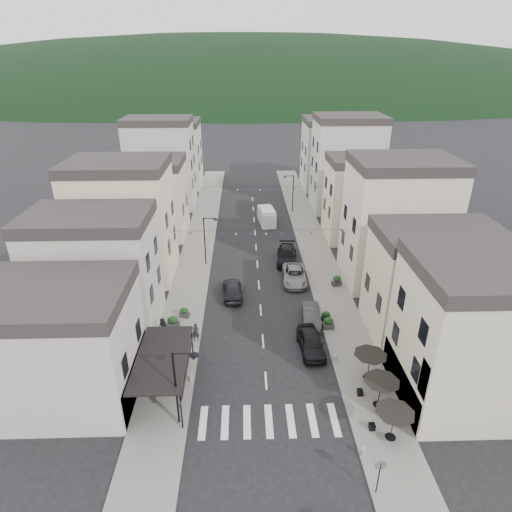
{
  "coord_description": "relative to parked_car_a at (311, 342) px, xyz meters",
  "views": [
    {
      "loc": [
        -1.54,
        -19.5,
        22.81
      ],
      "look_at": [
        -0.31,
        20.98,
        3.5
      ],
      "focal_mm": 30.0,
      "sensor_mm": 36.0,
      "label": 1
    }
  ],
  "objects": [
    {
      "name": "planter_rc",
      "position": [
        4.4,
        10.86,
        -0.14
      ],
      "size": [
        1.13,
        0.83,
        1.13
      ],
      "rotation": [
        0.0,
        0.0,
        0.3
      ],
      "color": "#28282A",
      "rests_on": "sidewalk_right"
    },
    {
      "name": "pedestrian_b",
      "position": [
        -12.66,
        2.01,
        0.28
      ],
      "size": [
        1.2,
        1.15,
        1.96
      ],
      "primitive_type": "imported",
      "rotation": [
        0.0,
        0.0,
        -0.59
      ],
      "color": "black",
      "rests_on": "sidewalk_left"
    },
    {
      "name": "streetlamp_left_far",
      "position": [
        -9.79,
        16.4,
        2.89
      ],
      "size": [
        1.7,
        0.56,
        6.0
      ],
      "color": "black",
      "rests_on": "ground"
    },
    {
      "name": "parked_car_c",
      "position": [
        -0.02,
        12.08,
        -0.05
      ],
      "size": [
        2.81,
        5.61,
        1.52
      ],
      "primitive_type": "imported",
      "rotation": [
        0.0,
        0.0,
        -0.05
      ],
      "color": "gray",
      "rests_on": "ground"
    },
    {
      "name": "boutique_building",
      "position": [
        -19.47,
        -4.6,
        3.19
      ],
      "size": [
        12.0,
        8.0,
        8.0
      ],
      "primitive_type": "cube",
      "color": "#ACA79E",
      "rests_on": "ground"
    },
    {
      "name": "planter_rb",
      "position": [
        2.03,
        4.24,
        -0.21
      ],
      "size": [
        0.98,
        0.72,
        0.99
      ],
      "rotation": [
        0.0,
        0.0,
        -0.3
      ],
      "color": "#29292B",
      "rests_on": "sidewalk_right"
    },
    {
      "name": "parked_car_a",
      "position": [
        0.0,
        0.0,
        0.0
      ],
      "size": [
        2.23,
        4.89,
        1.63
      ],
      "primitive_type": "imported",
      "rotation": [
        0.0,
        0.0,
        0.06
      ],
      "color": "black",
      "rests_on": "ground"
    },
    {
      "name": "bistro_building",
      "position": [
        10.53,
        -5.6,
        4.19
      ],
      "size": [
        10.0,
        8.0,
        10.0
      ],
      "primitive_type": "cube",
      "color": "#C1B499",
      "rests_on": "ground"
    },
    {
      "name": "delivery_van",
      "position": [
        -2.16,
        29.89,
        0.37
      ],
      "size": [
        2.59,
        5.23,
        2.41
      ],
      "rotation": [
        0.0,
        0.0,
        0.12
      ],
      "color": "silver",
      "rests_on": "ground"
    },
    {
      "name": "bunting_near",
      "position": [
        -3.97,
        12.4,
        4.84
      ],
      "size": [
        19.0,
        0.28,
        0.62
      ],
      "color": "black",
      "rests_on": "ground"
    },
    {
      "name": "bollards",
      "position": [
        -3.97,
        -4.1,
        -0.39
      ],
      "size": [
        11.66,
        10.26,
        0.6
      ],
      "color": "gray",
      "rests_on": "ground"
    },
    {
      "name": "planter_ra",
      "position": [
        2.03,
        2.98,
        -0.14
      ],
      "size": [
        1.05,
        0.63,
        1.14
      ],
      "rotation": [
        0.0,
        0.0,
        0.07
      ],
      "color": "#323235",
      "rests_on": "sidewalk_right"
    },
    {
      "name": "boutique_awning",
      "position": [
        -11.22,
        -4.6,
        2.3
      ],
      "size": [
        3.77,
        7.5,
        3.28
      ],
      "color": "black",
      "rests_on": "ground"
    },
    {
      "name": "buildings_row_left",
      "position": [
        -18.47,
        28.15,
        5.31
      ],
      "size": [
        10.2,
        54.16,
        14.0
      ],
      "color": "#ACA79E",
      "rests_on": "ground"
    },
    {
      "name": "ground",
      "position": [
        -3.97,
        -9.6,
        -0.81
      ],
      "size": [
        700.0,
        700.0,
        0.0
      ],
      "primitive_type": "plane",
      "color": "black",
      "rests_on": "ground"
    },
    {
      "name": "streetlamp_left_near",
      "position": [
        -9.79,
        -7.6,
        2.89
      ],
      "size": [
        1.7,
        0.56,
        6.0
      ],
      "color": "black",
      "rests_on": "ground"
    },
    {
      "name": "buildings_row_right",
      "position": [
        10.53,
        26.99,
        5.51
      ],
      "size": [
        10.2,
        54.16,
        14.5
      ],
      "color": "#C1B499",
      "rests_on": "ground"
    },
    {
      "name": "planter_lb",
      "position": [
        -12.02,
        3.41,
        -0.08
      ],
      "size": [
        1.19,
        0.73,
        1.27
      ],
      "rotation": [
        0.0,
        0.0,
        0.1
      ],
      "color": "#2E2E30",
      "rests_on": "sidewalk_left"
    },
    {
      "name": "traffic_sign",
      "position": [
        1.83,
        -13.1,
        1.11
      ],
      "size": [
        0.7,
        0.07,
        2.7
      ],
      "color": "black",
      "rests_on": "ground"
    },
    {
      "name": "parked_car_d",
      "position": [
        -0.4,
        17.05,
        0.01
      ],
      "size": [
        2.89,
        5.9,
        1.65
      ],
      "primitive_type": "imported",
      "rotation": [
        0.0,
        0.0,
        -0.1
      ],
      "color": "black",
      "rests_on": "ground"
    },
    {
      "name": "hill_backdrop",
      "position": [
        -3.97,
        290.4,
        -0.81
      ],
      "size": [
        640.0,
        360.0,
        70.0
      ],
      "primitive_type": "ellipsoid",
      "color": "black",
      "rests_on": "ground"
    },
    {
      "name": "streetlamp_right_far",
      "position": [
        1.85,
        34.4,
        2.89
      ],
      "size": [
        1.7,
        0.56,
        6.0
      ],
      "color": "black",
      "rests_on": "ground"
    },
    {
      "name": "planter_la",
      "position": [
        -11.25,
        5.24,
        -0.21
      ],
      "size": [
        1.0,
        0.72,
        1.0
      ],
      "rotation": [
        0.0,
        0.0,
        -0.29
      ],
      "color": "#303033",
      "rests_on": "sidewalk_left"
    },
    {
      "name": "sidewalk_left",
      "position": [
        -11.47,
        22.4,
        -0.75
      ],
      "size": [
        4.0,
        76.0,
        0.12
      ],
      "primitive_type": "cube",
      "color": "slate",
      "rests_on": "ground"
    },
    {
      "name": "cafe_terrace",
      "position": [
        3.73,
        -6.8,
        1.54
      ],
      "size": [
        2.5,
        8.1,
        2.53
      ],
      "color": "black",
      "rests_on": "ground"
    },
    {
      "name": "bunting_far",
      "position": [
        -3.97,
        28.4,
        4.84
      ],
      "size": [
        19.0,
        0.28,
        0.62
      ],
      "color": "black",
      "rests_on": "ground"
    },
    {
      "name": "parked_car_e",
      "position": [
        -6.77,
        9.09,
        0.0
      ],
      "size": [
        2.27,
        4.91,
        1.63
      ],
      "primitive_type": "imported",
      "rotation": [
        0.0,
        0.0,
        3.21
      ],
      "color": "black",
      "rests_on": "ground"
    },
    {
      "name": "pedestrian_a",
      "position": [
        -9.77,
        1.49,
        0.17
      ],
      "size": [
        0.63,
        0.42,
        1.72
      ],
      "primitive_type": "imported",
      "rotation": [
        0.0,
        0.0,
        -0.01
      ],
      "color": "black",
      "rests_on": "sidewalk_left"
    },
    {
      "name": "parked_car_b",
      "position": [
        0.63,
        4.08,
        -0.09
      ],
      "size": [
        1.82,
        4.5,
        1.45
      ],
      "primitive_type": "imported",
      "rotation": [
        0.0,
        0.0,
        -0.07
      ],
      "color": "#333335",
      "rests_on": "ground"
    },
    {
      "name": "sidewalk_right",
      "position": [
        3.53,
        22.4,
        -0.75
      ],
      "size": [
        4.0,
        76.0,
        0.12
      ],
      "primitive_type": "cube",
      "color": "slate",
      "rests_on": "ground"
    }
  ]
}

